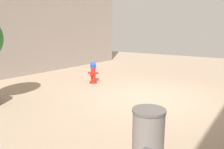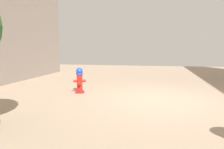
{
  "view_description": "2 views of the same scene",
  "coord_description": "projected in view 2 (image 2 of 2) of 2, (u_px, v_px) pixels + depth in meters",
  "views": [
    {
      "loc": [
        -2.76,
        5.68,
        1.93
      ],
      "look_at": [
        0.87,
        0.65,
        0.7
      ],
      "focal_mm": 35.25,
      "sensor_mm": 36.0,
      "label": 1
    },
    {
      "loc": [
        0.19,
        6.08,
        1.43
      ],
      "look_at": [
        1.3,
        0.53,
        0.74
      ],
      "focal_mm": 35.15,
      "sensor_mm": 36.0,
      "label": 2
    }
  ],
  "objects": [
    {
      "name": "fire_hydrant",
      "position": [
        80.0,
        80.0,
        6.96
      ],
      "size": [
        0.4,
        0.37,
        0.81
      ],
      "color": "red",
      "rests_on": "ground_plane"
    },
    {
      "name": "ground_plane",
      "position": [
        162.0,
        100.0,
        6.06
      ],
      "size": [
        23.4,
        23.4,
        0.0
      ],
      "primitive_type": "plane",
      "color": "tan"
    }
  ]
}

